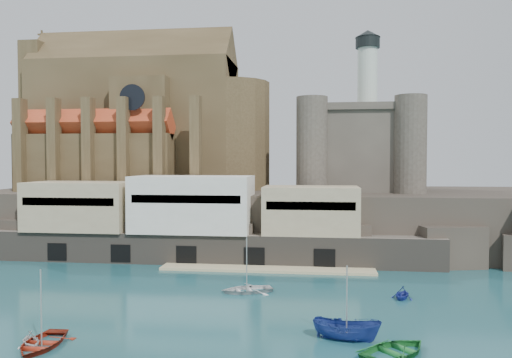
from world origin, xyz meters
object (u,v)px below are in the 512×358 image
object	(u,v)px
boat_0	(42,347)
boat_2	(347,340)
castle_keep	(357,144)
boat_1	(31,346)
church	(145,126)

from	to	relation	value
boat_0	boat_2	world-z (taller)	boat_0
boat_0	boat_2	xyz separation A→B (m)	(25.01, 4.62, 0.00)
castle_keep	boat_1	world-z (taller)	castle_keep
boat_0	boat_2	distance (m)	25.44
church	castle_keep	distance (m)	40.39
castle_keep	boat_2	size ratio (longest dim) A/B	5.00
boat_1	boat_0	bearing A→B (deg)	-48.37
castle_keep	boat_2	distance (m)	52.90
boat_1	church	bearing A→B (deg)	55.61
church	boat_0	bearing A→B (deg)	-79.06
boat_0	boat_1	size ratio (longest dim) A/B	2.07
boat_0	boat_2	bearing A→B (deg)	7.58
boat_1	boat_2	distance (m)	26.41
boat_2	boat_1	bearing A→B (deg)	111.11
church	boat_0	size ratio (longest dim) A/B	7.68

